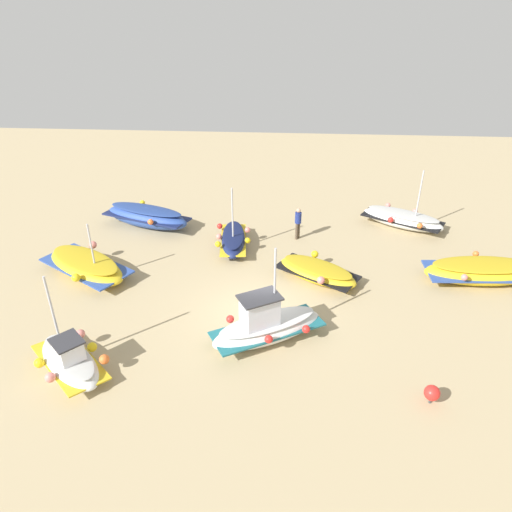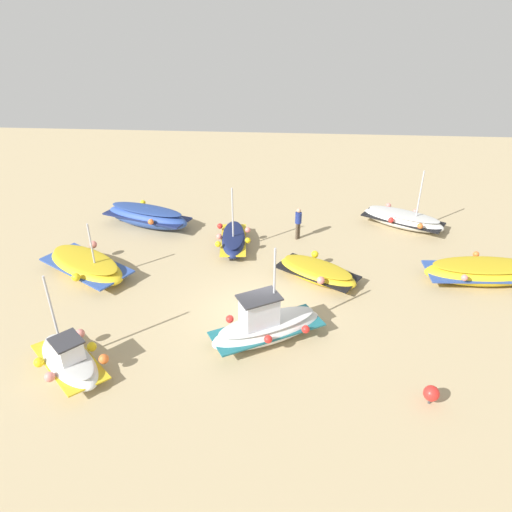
{
  "view_description": "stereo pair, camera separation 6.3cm",
  "coord_description": "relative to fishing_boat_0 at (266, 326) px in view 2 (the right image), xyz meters",
  "views": [
    {
      "loc": [
        -0.99,
        15.39,
        11.55
      ],
      "look_at": [
        0.23,
        -3.08,
        0.9
      ],
      "focal_mm": 33.99,
      "sensor_mm": 36.0,
      "label": 1
    },
    {
      "loc": [
        -1.05,
        15.39,
        11.55
      ],
      "look_at": [
        0.23,
        -3.08,
        0.9
      ],
      "focal_mm": 33.99,
      "sensor_mm": 36.0,
      "label": 2
    }
  ],
  "objects": [
    {
      "name": "fishing_boat_4",
      "position": [
        6.49,
        2.08,
        -0.16
      ],
      "size": [
        3.37,
        3.34,
        3.56
      ],
      "rotation": [
        0.0,
        0.0,
        2.37
      ],
      "color": "white",
      "rests_on": "ground_plane"
    },
    {
      "name": "fishing_boat_7",
      "position": [
        6.77,
        -8.91,
        -0.03
      ],
      "size": [
        5.03,
        3.05,
        1.18
      ],
      "rotation": [
        0.0,
        0.0,
        5.96
      ],
      "color": "#2D4C9E",
      "rests_on": "ground_plane"
    },
    {
      "name": "ground_plane",
      "position": [
        0.45,
        -1.45,
        -0.61
      ],
      "size": [
        51.96,
        51.96,
        0.0
      ],
      "primitive_type": "plane",
      "color": "tan"
    },
    {
      "name": "fishing_boat_1",
      "position": [
        8.22,
        -3.95,
        -0.15
      ],
      "size": [
        4.79,
        3.95,
        2.72
      ],
      "rotation": [
        0.0,
        0.0,
        5.72
      ],
      "color": "gold",
      "rests_on": "ground_plane"
    },
    {
      "name": "fishing_boat_2",
      "position": [
        -9.17,
        -4.52,
        -0.11
      ],
      "size": [
        5.08,
        2.2,
        1.01
      ],
      "rotation": [
        0.0,
        0.0,
        0.05
      ],
      "color": "gold",
      "rests_on": "ground_plane"
    },
    {
      "name": "fishing_boat_0",
      "position": [
        0.0,
        0.0,
        0.0
      ],
      "size": [
        4.45,
        3.35,
        3.77
      ],
      "rotation": [
        0.0,
        0.0,
        0.51
      ],
      "color": "white",
      "rests_on": "ground_plane"
    },
    {
      "name": "fishing_boat_5",
      "position": [
        -2.04,
        -4.23,
        -0.23
      ],
      "size": [
        3.94,
        3.24,
        0.83
      ],
      "rotation": [
        0.0,
        0.0,
        5.73
      ],
      "color": "gold",
      "rests_on": "ground_plane"
    },
    {
      "name": "mooring_buoy_0",
      "position": [
        -5.26,
        2.75,
        -0.2
      ],
      "size": [
        0.5,
        0.5,
        0.67
      ],
      "color": "#3F3F42",
      "rests_on": "ground_plane"
    },
    {
      "name": "fishing_boat_3",
      "position": [
        1.95,
        -6.9,
        -0.19
      ],
      "size": [
        1.8,
        3.53,
        3.24
      ],
      "rotation": [
        0.0,
        0.0,
        4.8
      ],
      "color": "navy",
      "rests_on": "ground_plane"
    },
    {
      "name": "fishing_boat_6",
      "position": [
        -6.79,
        -9.79,
        -0.17
      ],
      "size": [
        4.54,
        3.45,
        3.3
      ],
      "rotation": [
        0.0,
        0.0,
        5.79
      ],
      "color": "white",
      "rests_on": "ground_plane"
    },
    {
      "name": "person_walking",
      "position": [
        -1.21,
        -8.04,
        0.35
      ],
      "size": [
        0.32,
        0.32,
        1.67
      ],
      "rotation": [
        0.0,
        0.0,
        2.49
      ],
      "color": "brown",
      "rests_on": "ground_plane"
    }
  ]
}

